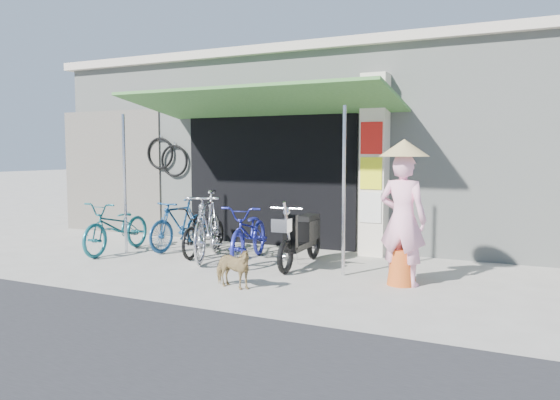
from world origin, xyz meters
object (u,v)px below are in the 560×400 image
at_px(bike_teal, 117,227).
at_px(bike_navy, 250,233).
at_px(bike_black, 205,230).
at_px(street_dog, 232,268).
at_px(nun, 403,214).
at_px(bike_silver, 208,225).
at_px(bike_blue, 180,224).
at_px(moped, 301,237).

xyz_separation_m(bike_teal, bike_navy, (2.43, 0.29, 0.01)).
relative_size(bike_teal, bike_black, 1.09).
bearing_deg(street_dog, nun, -49.94).
distance_m(bike_navy, nun, 2.59).
bearing_deg(bike_silver, bike_blue, 130.85).
xyz_separation_m(bike_silver, street_dog, (1.35, -1.50, -0.29)).
bearing_deg(bike_blue, street_dog, -35.56).
height_order(moped, nun, nun).
distance_m(bike_black, nun, 3.60).
bearing_deg(bike_black, bike_navy, -20.94).
relative_size(bike_silver, bike_navy, 1.05).
xyz_separation_m(bike_blue, bike_silver, (0.90, -0.48, 0.10)).
xyz_separation_m(street_dog, moped, (0.23, 1.67, 0.17)).
distance_m(bike_silver, street_dog, 2.04).
bearing_deg(bike_teal, bike_black, 14.84).
distance_m(bike_black, moped, 1.84).
bearing_deg(bike_blue, bike_navy, -8.01).
bearing_deg(moped, bike_navy, -176.58).
height_order(bike_blue, bike_silver, bike_silver).
height_order(bike_teal, bike_black, bike_teal).
height_order(bike_teal, bike_blue, bike_blue).
relative_size(bike_blue, moped, 0.90).
bearing_deg(bike_black, nun, -19.46).
relative_size(bike_black, bike_silver, 0.85).
height_order(bike_silver, moped, bike_silver).
bearing_deg(moped, street_dog, -100.43).
relative_size(bike_teal, moped, 1.01).
bearing_deg(moped, bike_silver, -176.45).
height_order(bike_teal, bike_navy, bike_navy).
bearing_deg(bike_black, bike_blue, 155.75).
bearing_deg(bike_blue, moped, -1.38).
xyz_separation_m(bike_teal, moped, (3.28, 0.38, -0.01)).
distance_m(bike_black, bike_silver, 0.42).
bearing_deg(nun, bike_silver, 0.26).
xyz_separation_m(bike_blue, bike_black, (0.64, -0.18, -0.04)).
bearing_deg(street_dog, bike_teal, 76.51).
relative_size(bike_blue, bike_silver, 0.82).
xyz_separation_m(bike_navy, street_dog, (0.62, -1.58, -0.19)).
relative_size(bike_navy, moped, 1.03).
bearing_deg(street_dog, bike_navy, 30.75).
xyz_separation_m(bike_black, street_dog, (1.61, -1.80, -0.15)).
bearing_deg(bike_navy, bike_blue, 153.93).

